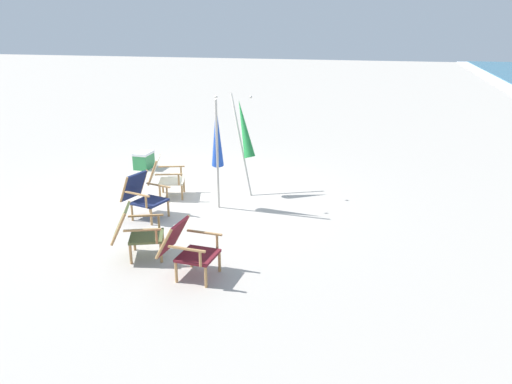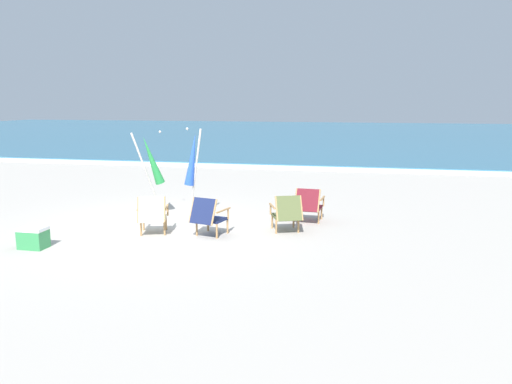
% 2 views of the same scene
% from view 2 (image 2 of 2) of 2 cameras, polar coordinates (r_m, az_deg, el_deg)
% --- Properties ---
extents(ground_plane, '(80.00, 80.00, 0.00)m').
position_cam_2_polar(ground_plane, '(10.93, -11.36, -4.05)').
color(ground_plane, '#B2AAA0').
extents(sea, '(80.00, 40.00, 0.10)m').
position_cam_2_polar(sea, '(40.37, 6.05, 6.65)').
color(sea, '#2D6684').
rests_on(sea, ground).
extents(surf_band, '(80.00, 1.10, 0.06)m').
position_cam_2_polar(surf_band, '(20.39, -0.10, 2.95)').
color(surf_band, white).
rests_on(surf_band, ground).
extents(beach_chair_back_left, '(0.80, 0.89, 0.80)m').
position_cam_2_polar(beach_chair_back_left, '(10.27, 3.56, -2.34)').
color(beach_chair_back_left, '#515B33').
rests_on(beach_chair_back_left, ground).
extents(beach_chair_far_center, '(0.76, 0.84, 0.81)m').
position_cam_2_polar(beach_chair_far_center, '(10.30, -11.74, -2.49)').
color(beach_chair_far_center, beige).
rests_on(beach_chair_far_center, ground).
extents(beach_chair_front_right, '(0.73, 0.82, 0.81)m').
position_cam_2_polar(beach_chair_front_right, '(10.01, -5.51, -2.71)').
color(beach_chair_front_right, '#19234C').
rests_on(beach_chair_front_right, ground).
extents(beach_chair_mid_center, '(0.63, 0.79, 0.78)m').
position_cam_2_polar(beach_chair_mid_center, '(11.15, 6.05, -1.37)').
color(beach_chair_mid_center, maroon).
rests_on(beach_chair_mid_center, ground).
extents(umbrella_furled_blue, '(0.43, 0.32, 2.11)m').
position_cam_2_polar(umbrella_furled_blue, '(11.16, -7.28, 3.59)').
color(umbrella_furled_blue, '#B7B2A8').
rests_on(umbrella_furled_blue, ground).
extents(umbrella_furled_green, '(0.62, 0.69, 2.01)m').
position_cam_2_polar(umbrella_furled_green, '(11.75, -11.84, 3.47)').
color(umbrella_furled_green, '#B7B2A8').
rests_on(umbrella_furled_green, ground).
extents(cooler_box, '(0.49, 0.35, 0.40)m').
position_cam_2_polar(cooler_box, '(10.11, -24.11, -4.78)').
color(cooler_box, '#338C4C').
rests_on(cooler_box, ground).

